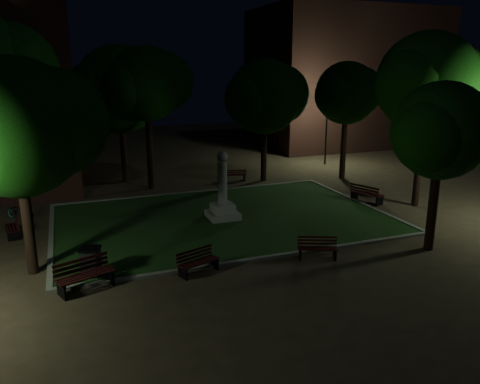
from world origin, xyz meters
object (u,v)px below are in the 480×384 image
Objects in this scene: bench_near_left at (197,262)px; bench_left_side at (13,228)px; bench_right_side at (366,194)px; bench_near_right at (317,248)px; trash_bin at (91,263)px; bench_far_side at (235,175)px; bicycle at (20,211)px; bench_west_near at (85,276)px; monument at (223,200)px.

bench_near_left reaches higher than bench_left_side.
bench_right_side is (17.14, -0.99, 0.10)m from bench_left_side.
bench_right_side reaches higher than bench_near_right.
trash_bin reaches higher than bench_near_right.
bench_left_side is at bearing 66.39° from bench_right_side.
bench_far_side is (-4.85, 7.07, -0.10)m from bench_right_side.
bench_right_side is at bearing 17.25° from trash_bin.
bicycle is (-12.19, -3.62, 0.04)m from bench_far_side.
bench_west_near is (-8.34, 0.40, 0.09)m from bench_near_right.
bench_right_side is (10.79, 5.34, 0.07)m from bench_near_left.
bench_near_left is (-2.74, -5.32, -0.57)m from monument.
bench_near_right is 1.44× the size of trash_bin.
bench_near_left is 3.62m from trash_bin.
bench_near_left is 1.10× the size of bench_left_side.
bench_west_near is 1.02× the size of bench_right_side.
bench_right_side is at bearing -62.52° from bicycle.
bench_left_side is 2.46m from bicycle.
bench_near_right is 8.35m from bench_west_near.
monument is at bearing -72.16° from bicycle.
bench_near_right is at bearing -23.39° from bench_west_near.
bench_near_left is 1.09× the size of bench_far_side.
trash_bin is at bearing 86.97° from bench_right_side.
bench_west_near is (-3.76, 0.05, 0.08)m from bench_near_left.
bench_left_side is at bearing 91.75° from bench_west_near.
bench_far_side is (3.21, 7.08, -0.60)m from monument.
monument reaches higher than bench_west_near.
monument is at bearing 35.37° from trash_bin.
bench_left_side is 0.76× the size of bench_right_side.
bench_west_near is 0.88m from trash_bin.
bench_far_side is at bearing 50.62° from trash_bin.
bench_west_near is at bearing 63.67° from bench_far_side.
bench_left_side is 0.95× the size of bicycle.
bench_left_side is at bearing 171.09° from bench_near_right.
bicycle is at bearing 168.79° from bench_left_side.
bench_near_left is 1.47× the size of trash_bin.
bench_near_right is 0.81× the size of bench_west_near.
bench_west_near reaches higher than bench_near_left.
bench_near_left is at bearing 96.02° from bench_right_side.
monument is 9.15m from bench_left_side.
bench_left_side is at bearing 117.60° from trash_bin.
bench_west_near is 15.48m from bench_right_side.
bench_west_near is at bearing 13.52° from bench_left_side.
bench_far_side is (12.29, 6.08, 0.00)m from bench_left_side.
bicycle is (-2.49, 8.73, -0.07)m from bench_west_near.
bench_near_left is 8.96m from bench_left_side.
trash_bin is 8.35m from bicycle.
bench_left_side is (-2.59, 6.28, -0.11)m from bench_west_near.
bench_near_right is at bearing -8.72° from trash_bin.
monument is 7.80m from bench_far_side.
bicycle is at bearing 85.25° from bench_west_near.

